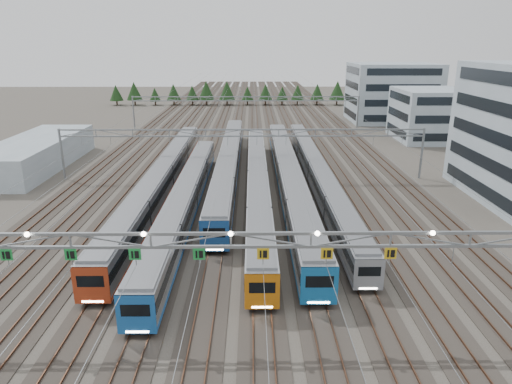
{
  "coord_description": "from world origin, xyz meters",
  "views": [
    {
      "loc": [
        1.49,
        -29.21,
        20.4
      ],
      "look_at": [
        1.96,
        22.42,
        3.5
      ],
      "focal_mm": 32.0,
      "sensor_mm": 36.0,
      "label": 1
    }
  ],
  "objects_px": {
    "train_b": "(186,197)",
    "train_d": "(258,181)",
    "train_c": "(229,162)",
    "gantry_far": "(246,102)",
    "train_a": "(163,177)",
    "gantry_near": "(230,244)",
    "gantry_mid": "(242,139)",
    "depot_bldg_mid": "(430,115)",
    "depot_bldg_north": "(392,93)",
    "west_shed": "(36,153)",
    "train_f": "(317,171)",
    "train_e": "(288,175)"
  },
  "relations": [
    {
      "from": "train_a",
      "to": "train_f",
      "type": "distance_m",
      "value": 22.8
    },
    {
      "from": "gantry_far",
      "to": "west_shed",
      "type": "bearing_deg",
      "value": -133.52
    },
    {
      "from": "train_f",
      "to": "west_shed",
      "type": "xyz_separation_m",
      "value": [
        -46.91,
        10.28,
        0.46
      ]
    },
    {
      "from": "train_c",
      "to": "train_e",
      "type": "xyz_separation_m",
      "value": [
        9.0,
        -7.85,
        0.01
      ]
    },
    {
      "from": "train_c",
      "to": "gantry_near",
      "type": "bearing_deg",
      "value": -87.02
    },
    {
      "from": "train_d",
      "to": "depot_bldg_mid",
      "type": "height_order",
      "value": "depot_bldg_mid"
    },
    {
      "from": "train_c",
      "to": "gantry_mid",
      "type": "distance_m",
      "value": 5.25
    },
    {
      "from": "train_d",
      "to": "gantry_far",
      "type": "bearing_deg",
      "value": 92.41
    },
    {
      "from": "depot_bldg_mid",
      "to": "train_e",
      "type": "bearing_deg",
      "value": -132.94
    },
    {
      "from": "train_a",
      "to": "depot_bldg_north",
      "type": "xyz_separation_m",
      "value": [
        50.66,
        62.56,
        5.49
      ]
    },
    {
      "from": "train_b",
      "to": "train_d",
      "type": "xyz_separation_m",
      "value": [
        9.0,
        6.99,
        -0.04
      ]
    },
    {
      "from": "train_d",
      "to": "train_f",
      "type": "relative_size",
      "value": 0.92
    },
    {
      "from": "west_shed",
      "to": "train_b",
      "type": "bearing_deg",
      "value": -38.33
    },
    {
      "from": "gantry_mid",
      "to": "depot_bldg_mid",
      "type": "bearing_deg",
      "value": 37.11
    },
    {
      "from": "gantry_mid",
      "to": "gantry_near",
      "type": "bearing_deg",
      "value": -90.07
    },
    {
      "from": "gantry_far",
      "to": "train_a",
      "type": "bearing_deg",
      "value": -102.31
    },
    {
      "from": "train_b",
      "to": "gantry_near",
      "type": "bearing_deg",
      "value": -74.82
    },
    {
      "from": "train_a",
      "to": "gantry_far",
      "type": "height_order",
      "value": "gantry_far"
    },
    {
      "from": "train_e",
      "to": "gantry_mid",
      "type": "distance_m",
      "value": 9.73
    },
    {
      "from": "gantry_near",
      "to": "train_c",
      "type": "bearing_deg",
      "value": 92.98
    },
    {
      "from": "train_d",
      "to": "gantry_mid",
      "type": "xyz_separation_m",
      "value": [
        -2.25,
        8.42,
        4.33
      ]
    },
    {
      "from": "train_f",
      "to": "train_c",
      "type": "bearing_deg",
      "value": 159.43
    },
    {
      "from": "gantry_mid",
      "to": "west_shed",
      "type": "relative_size",
      "value": 1.88
    },
    {
      "from": "train_b",
      "to": "train_d",
      "type": "relative_size",
      "value": 0.87
    },
    {
      "from": "train_c",
      "to": "west_shed",
      "type": "xyz_separation_m",
      "value": [
        -33.41,
        5.21,
        0.2
      ]
    },
    {
      "from": "train_b",
      "to": "gantry_far",
      "type": "distance_m",
      "value": 60.94
    },
    {
      "from": "gantry_mid",
      "to": "gantry_far",
      "type": "distance_m",
      "value": 45.0
    },
    {
      "from": "train_f",
      "to": "gantry_mid",
      "type": "bearing_deg",
      "value": 165.86
    },
    {
      "from": "gantry_near",
      "to": "depot_bldg_north",
      "type": "distance_m",
      "value": 103.93
    },
    {
      "from": "train_d",
      "to": "train_f",
      "type": "distance_m",
      "value": 10.6
    },
    {
      "from": "train_a",
      "to": "depot_bldg_mid",
      "type": "bearing_deg",
      "value": 35.69
    },
    {
      "from": "gantry_far",
      "to": "depot_bldg_mid",
      "type": "relative_size",
      "value": 3.52
    },
    {
      "from": "gantry_near",
      "to": "west_shed",
      "type": "height_order",
      "value": "gantry_near"
    },
    {
      "from": "train_c",
      "to": "gantry_far",
      "type": "relative_size",
      "value": 1.07
    },
    {
      "from": "train_e",
      "to": "west_shed",
      "type": "height_order",
      "value": "west_shed"
    },
    {
      "from": "train_e",
      "to": "depot_bldg_north",
      "type": "relative_size",
      "value": 2.91
    },
    {
      "from": "depot_bldg_north",
      "to": "west_shed",
      "type": "height_order",
      "value": "depot_bldg_north"
    },
    {
      "from": "gantry_near",
      "to": "gantry_mid",
      "type": "xyz_separation_m",
      "value": [
        0.05,
        40.12,
        -0.7
      ]
    },
    {
      "from": "train_e",
      "to": "gantry_near",
      "type": "distance_m",
      "value": 35.5
    },
    {
      "from": "gantry_near",
      "to": "west_shed",
      "type": "distance_m",
      "value": 59.6
    },
    {
      "from": "train_a",
      "to": "gantry_mid",
      "type": "height_order",
      "value": "gantry_mid"
    },
    {
      "from": "train_a",
      "to": "gantry_near",
      "type": "distance_m",
      "value": 35.74
    },
    {
      "from": "train_d",
      "to": "train_f",
      "type": "bearing_deg",
      "value": 31.85
    },
    {
      "from": "gantry_mid",
      "to": "west_shed",
      "type": "height_order",
      "value": "gantry_mid"
    },
    {
      "from": "gantry_near",
      "to": "west_shed",
      "type": "bearing_deg",
      "value": 126.82
    },
    {
      "from": "gantry_mid",
      "to": "gantry_far",
      "type": "height_order",
      "value": "same"
    },
    {
      "from": "train_d",
      "to": "west_shed",
      "type": "relative_size",
      "value": 1.99
    },
    {
      "from": "gantry_near",
      "to": "train_f",
      "type": "bearing_deg",
      "value": 73.14
    },
    {
      "from": "train_c",
      "to": "gantry_far",
      "type": "distance_m",
      "value": 43.03
    },
    {
      "from": "depot_bldg_mid",
      "to": "west_shed",
      "type": "xyz_separation_m",
      "value": [
        -76.14,
        -23.19,
        -3.09
      ]
    }
  ]
}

